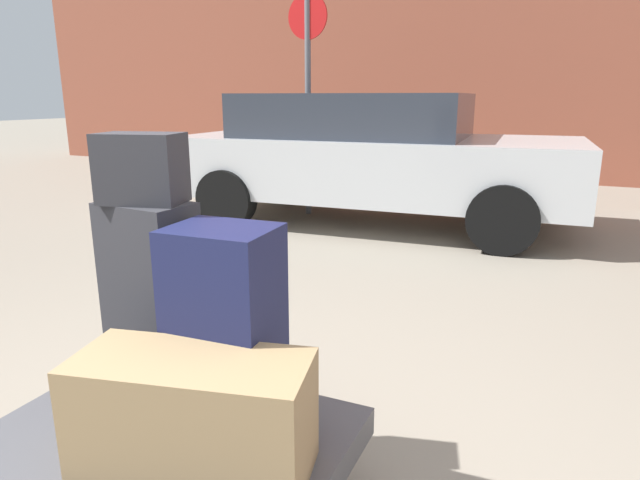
{
  "coord_description": "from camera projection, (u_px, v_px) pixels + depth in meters",
  "views": [
    {
      "loc": [
        1.08,
        -1.22,
        1.39
      ],
      "look_at": [
        0.0,
        1.2,
        0.69
      ],
      "focal_mm": 30.65,
      "sensor_mm": 36.0,
      "label": 1
    }
  ],
  "objects": [
    {
      "name": "luggage_cart",
      "position": [
        171.0,
        450.0,
        1.78
      ],
      "size": [
        1.13,
        0.79,
        0.34
      ],
      "color": "#4C4C51",
      "rests_on": "ground_plane"
    },
    {
      "name": "suitcase_charcoal_front_right",
      "position": [
        152.0,
        297.0,
        1.97
      ],
      "size": [
        0.34,
        0.23,
        0.69
      ],
      "primitive_type": "cube",
      "rotation": [
        0.0,
        0.0,
        -0.1
      ],
      "color": "#2D2D33",
      "rests_on": "luggage_cart"
    },
    {
      "name": "duffel_bag_tan_rear_left",
      "position": [
        193.0,
        415.0,
        1.54
      ],
      "size": [
        0.71,
        0.43,
        0.35
      ],
      "primitive_type": "cube",
      "rotation": [
        0.0,
        0.0,
        0.22
      ],
      "color": "#9E7F56",
      "rests_on": "luggage_cart"
    },
    {
      "name": "suitcase_navy_rear_right",
      "position": [
        226.0,
        328.0,
        1.74
      ],
      "size": [
        0.34,
        0.28,
        0.66
      ],
      "primitive_type": "cube",
      "rotation": [
        0.0,
        0.0,
        0.05
      ],
      "color": "#191E47",
      "rests_on": "luggage_cart"
    },
    {
      "name": "duffel_bag_charcoal_topmost_pile",
      "position": [
        142.0,
        168.0,
        1.85
      ],
      "size": [
        0.31,
        0.23,
        0.24
      ],
      "primitive_type": "cube",
      "rotation": [
        0.0,
        0.0,
        0.24
      ],
      "color": "#2D2D33",
      "rests_on": "suitcase_charcoal_front_right"
    },
    {
      "name": "parked_car",
      "position": [
        370.0,
        155.0,
        6.07
      ],
      "size": [
        4.39,
        2.11,
        1.42
      ],
      "color": "silver",
      "rests_on": "ground_plane"
    },
    {
      "name": "no_parking_sign",
      "position": [
        308.0,
        82.0,
        6.31
      ],
      "size": [
        0.5,
        0.07,
        2.51
      ],
      "color": "slate",
      "rests_on": "ground_plane"
    }
  ]
}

